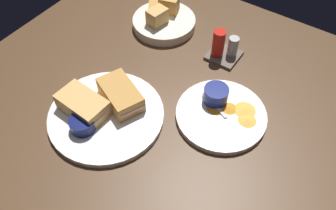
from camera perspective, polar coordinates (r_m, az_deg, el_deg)
The scene contains 12 objects.
ground_plane at distance 94.26cm, azimuth -2.02°, elevation -0.15°, with size 110.00×110.00×3.00cm, color #4C331E.
plate_sandwich_main at distance 90.74cm, azimuth -10.17°, elevation -1.72°, with size 29.94×29.94×1.60cm, color white.
sandwich_half_near at distance 90.39cm, azimuth -7.86°, elevation 1.70°, with size 14.96×12.20×4.80cm.
sandwich_half_far at distance 90.02cm, azimuth -13.89°, elevation 0.02°, with size 13.69×8.44×4.80cm.
ramekin_dark_sauce at distance 87.19cm, azimuth -14.01°, elevation -3.01°, with size 6.39×6.39×3.32cm.
spoon_by_dark_ramekin at distance 90.48cm, azimuth -11.91°, elevation -1.15°, with size 2.65×9.96×0.80cm.
plate_chips_companion at distance 90.47cm, azimuth 8.76°, elevation -1.65°, with size 23.54×23.54×1.60cm, color white.
ramekin_light_gravy at distance 90.61cm, azimuth 7.93°, elevation 1.76°, with size 6.47×6.47×4.33cm.
spoon_by_gravy_ramekin at distance 91.73cm, azimuth 6.91°, elevation 0.85°, with size 9.67×5.16×0.80cm.
plantain_chip_scatter at distance 90.58cm, azimuth 10.88°, elevation -0.88°, with size 15.82×10.88×0.60cm.
bread_basket_rear at distance 114.88cm, azimuth -0.76°, elevation 13.92°, with size 20.33×20.33×8.20cm.
condiment_caddy at distance 104.26cm, azimuth 9.16°, elevation 9.30°, with size 9.00×9.00×9.50cm.
Camera 1 is at (35.55, -46.70, 72.27)cm, focal length 36.82 mm.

